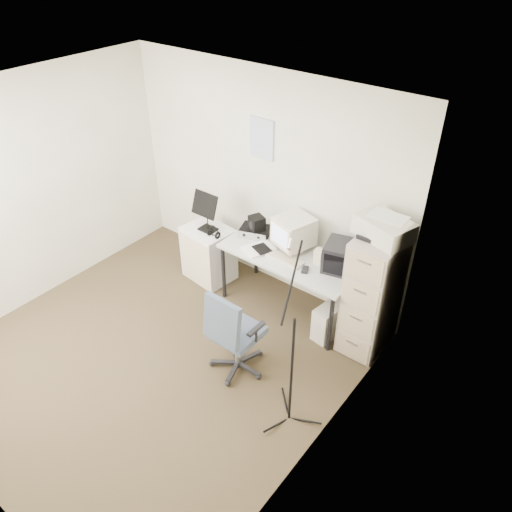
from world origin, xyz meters
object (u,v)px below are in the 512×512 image
Objects in this scene: desk at (290,282)px; filing_cabinet at (373,294)px; side_cart at (209,253)px; office_chair at (237,331)px.

filing_cabinet is at bearing 1.81° from desk.
desk is 1.11m from side_cart.
side_cart is (-1.10, -0.11, -0.03)m from desk.
filing_cabinet is 2.08m from side_cart.
desk is 2.21× the size of side_cart.
filing_cabinet reaches higher than side_cart.
side_cart is (-1.22, 0.94, -0.14)m from office_chair.
office_chair is 1.55m from side_cart.
filing_cabinet is at bearing 53.11° from office_chair.
desk is at bearing 97.20° from office_chair.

